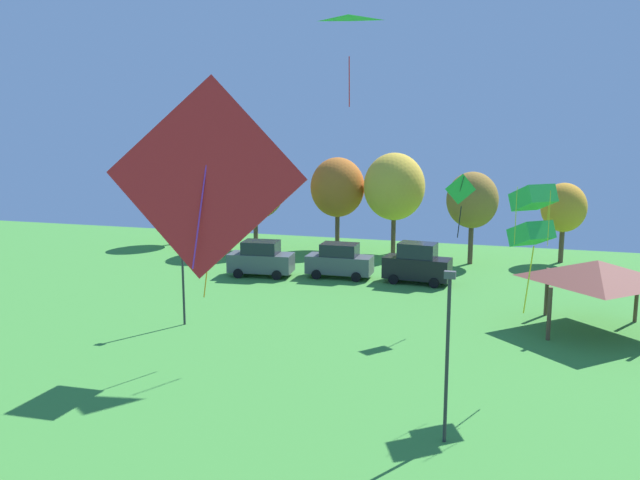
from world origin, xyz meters
name	(u,v)px	position (x,y,z in m)	size (l,w,h in m)	color
kite_flying_2	(205,176)	(0.31, 12.07, 9.53)	(3.21, 0.97, 3.18)	red
kite_flying_3	(206,185)	(-7.75, 28.38, 7.68)	(2.01, 2.72, 6.70)	white
kite_flying_5	(532,216)	(5.52, 28.45, 6.89)	(1.82, 1.84, 5.02)	green
kite_flying_8	(460,192)	(2.14, 36.80, 6.82)	(1.48, 0.75, 3.28)	green
kite_flying_9	(348,35)	(-2.84, 33.34, 14.20)	(2.58, 2.01, 3.33)	green
parked_car_leftmost	(261,259)	(-11.55, 43.98, 1.18)	(4.45, 2.39, 2.40)	#4C5156
parked_car_second_from_left	(340,261)	(-6.34, 45.03, 1.14)	(4.38, 2.03, 2.32)	#4C5156
parked_car_third_from_left	(417,264)	(-1.14, 44.94, 1.28)	(4.39, 2.25, 2.65)	black
park_pavilion	(597,271)	(8.86, 37.49, 3.08)	(5.75, 5.68, 3.60)	brown
light_post_0	(183,267)	(-11.24, 32.52, 3.06)	(0.36, 0.20, 5.33)	#2D2D33
light_post_1	(448,347)	(3.08, 23.33, 3.26)	(0.36, 0.20, 5.73)	#2D2D33
treeline_tree_0	(172,198)	(-23.07, 52.87, 3.96)	(3.58, 3.58, 5.94)	brown
treeline_tree_1	(255,186)	(-15.40, 52.53, 5.23)	(4.95, 4.95, 7.96)	brown
treeline_tree_2	(338,187)	(-9.15, 54.72, 5.06)	(4.36, 4.36, 7.47)	brown
treeline_tree_3	(394,187)	(-4.47, 54.37, 5.28)	(4.78, 4.78, 7.92)	brown
treeline_tree_4	(472,200)	(1.68, 52.06, 4.68)	(3.72, 3.72, 6.75)	brown
treeline_tree_5	(564,208)	(8.07, 54.45, 4.08)	(3.27, 3.27, 5.91)	brown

